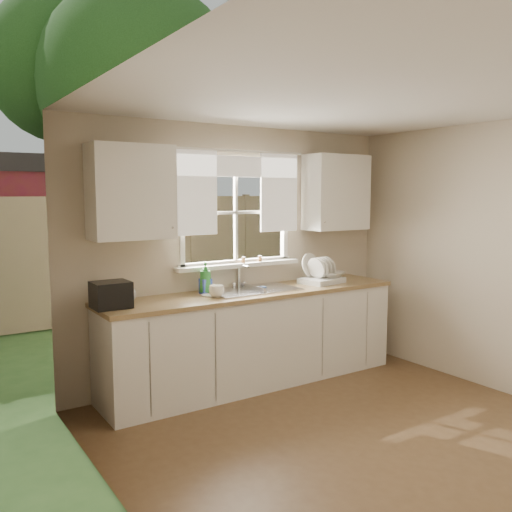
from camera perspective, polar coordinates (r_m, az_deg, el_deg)
ground at (r=4.24m, az=13.08°, el=-19.27°), size 4.00×4.00×0.00m
room_walls at (r=3.82m, az=14.27°, el=-2.65°), size 3.62×4.02×2.50m
ceiling at (r=3.88m, az=14.08°, el=16.23°), size 3.60×4.00×0.02m
window at (r=5.40m, az=-2.05°, el=2.84°), size 1.38×0.16×1.06m
curtains at (r=5.35m, az=-1.78°, el=7.61°), size 1.50×0.03×0.81m
base_cabinets at (r=5.31m, az=-0.18°, el=-8.75°), size 3.00×0.62×0.87m
countertop at (r=5.20m, az=-0.18°, el=-3.91°), size 3.04×0.65×0.04m
upper_cabinet_left at (r=4.73m, az=-13.01°, el=6.57°), size 0.70×0.33×0.80m
upper_cabinet_right at (r=5.93m, az=8.44°, el=6.63°), size 0.70×0.33×0.80m
wall_outlet at (r=5.93m, az=5.34°, el=-0.79°), size 0.08×0.01×0.12m
sill_jars at (r=5.45m, az=-0.44°, el=-0.35°), size 0.24×0.04×0.06m
backyard at (r=11.64m, az=-16.65°, el=14.32°), size 20.00×10.00×6.13m
sink at (r=5.24m, az=-0.37°, el=-4.42°), size 0.88×0.52×0.40m
dish_rack at (r=5.68m, az=6.84°, el=-2.10°), size 0.47×0.39×0.30m
bowl at (r=5.72m, az=8.07°, el=-1.94°), size 0.32×0.32×0.06m
soap_bottle_a at (r=5.05m, az=-5.34°, el=-2.30°), size 0.13×0.13×0.30m
soap_bottle_b at (r=5.06m, az=-5.34°, el=-2.79°), size 0.10×0.10×0.21m
soap_bottle_c at (r=4.80m, az=-13.38°, el=-3.57°), size 0.16×0.16×0.19m
saucer at (r=4.97m, az=-4.76°, el=-4.12°), size 0.18×0.18×0.01m
cup at (r=4.89m, az=-4.18°, el=-3.73°), size 0.17×0.17×0.11m
black_appliance at (r=4.58m, az=-15.03°, el=-3.96°), size 0.30×0.26×0.22m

